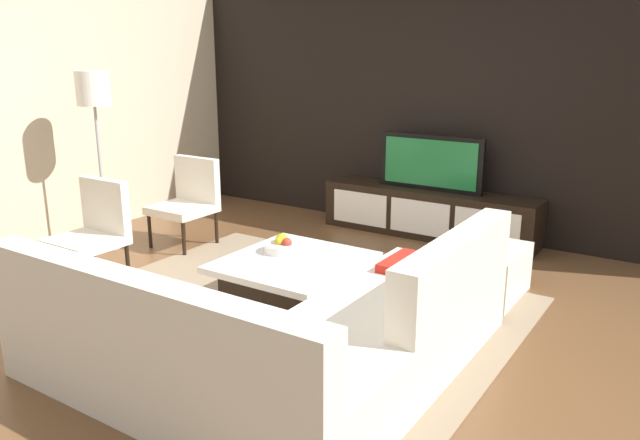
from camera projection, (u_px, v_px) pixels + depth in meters
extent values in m
plane|color=brown|center=(297.00, 313.00, 4.67)|extent=(14.00, 14.00, 0.00)
cube|color=black|center=(445.00, 100.00, 6.47)|extent=(6.40, 0.12, 2.80)
cube|color=beige|center=(44.00, 103.00, 6.14)|extent=(0.12, 5.20, 2.80)
cube|color=gray|center=(286.00, 310.00, 4.72)|extent=(3.31, 2.68, 0.01)
cube|color=black|center=(428.00, 213.00, 6.53)|extent=(2.29, 0.44, 0.50)
cube|color=white|center=(360.00, 208.00, 6.72)|extent=(0.65, 0.01, 0.35)
cube|color=white|center=(419.00, 218.00, 6.35)|extent=(0.65, 0.01, 0.35)
cube|color=white|center=(486.00, 228.00, 5.98)|extent=(0.65, 0.01, 0.35)
cube|color=black|center=(431.00, 163.00, 6.39)|extent=(1.12, 0.05, 0.57)
cube|color=#1E7238|center=(430.00, 163.00, 6.37)|extent=(1.01, 0.01, 0.48)
cube|color=silver|center=(191.00, 365.00, 3.45)|extent=(2.31, 0.85, 0.44)
cube|color=silver|center=(138.00, 316.00, 3.07)|extent=(2.31, 0.18, 0.41)
cube|color=silver|center=(403.00, 321.00, 4.02)|extent=(0.85, 1.51, 0.44)
cube|color=silver|center=(456.00, 269.00, 3.73)|extent=(0.18, 1.51, 0.41)
cube|color=red|center=(104.00, 285.00, 3.73)|extent=(0.36, 0.20, 0.22)
cube|color=red|center=(429.00, 268.00, 4.26)|extent=(0.60, 0.44, 0.06)
cube|color=black|center=(294.00, 286.00, 4.76)|extent=(0.78, 0.84, 0.33)
cube|color=white|center=(293.00, 262.00, 4.70)|extent=(0.97, 1.05, 0.05)
cylinder|color=black|center=(47.00, 266.00, 5.11)|extent=(0.04, 0.04, 0.38)
cylinder|color=black|center=(82.00, 277.00, 4.87)|extent=(0.04, 0.04, 0.38)
cylinder|color=black|center=(93.00, 252.00, 5.48)|extent=(0.04, 0.04, 0.38)
cylinder|color=black|center=(128.00, 261.00, 5.24)|extent=(0.04, 0.04, 0.38)
cube|color=silver|center=(86.00, 242.00, 5.12)|extent=(0.53, 0.53, 0.08)
cube|color=silver|center=(105.00, 205.00, 5.23)|extent=(0.53, 0.08, 0.45)
cylinder|color=#A5A5AA|center=(108.00, 246.00, 6.22)|extent=(0.28, 0.28, 0.02)
cylinder|color=#A5A5AA|center=(101.00, 177.00, 6.03)|extent=(0.03, 0.03, 1.38)
cylinder|color=white|center=(93.00, 88.00, 5.80)|extent=(0.32, 0.32, 0.32)
cube|color=silver|center=(476.00, 270.00, 5.00)|extent=(0.70, 0.70, 0.40)
cylinder|color=silver|center=(282.00, 248.00, 4.86)|extent=(0.28, 0.28, 0.07)
sphere|color=#B23326|center=(287.00, 243.00, 4.82)|extent=(0.08, 0.08, 0.08)
sphere|color=gold|center=(282.00, 240.00, 4.88)|extent=(0.10, 0.10, 0.10)
sphere|color=gold|center=(279.00, 242.00, 4.84)|extent=(0.08, 0.08, 0.08)
cylinder|color=black|center=(150.00, 229.00, 6.16)|extent=(0.04, 0.04, 0.38)
cylinder|color=black|center=(184.00, 237.00, 5.91)|extent=(0.04, 0.04, 0.38)
cylinder|color=black|center=(183.00, 219.00, 6.53)|extent=(0.04, 0.04, 0.38)
cylinder|color=black|center=(216.00, 226.00, 6.28)|extent=(0.04, 0.04, 0.38)
cube|color=silver|center=(182.00, 209.00, 6.17)|extent=(0.55, 0.54, 0.08)
cube|color=silver|center=(197.00, 179.00, 6.28)|extent=(0.55, 0.08, 0.45)
sphere|color=#997247|center=(479.00, 230.00, 4.92)|extent=(0.26, 0.26, 0.26)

